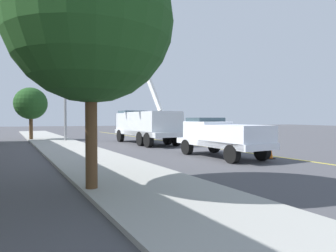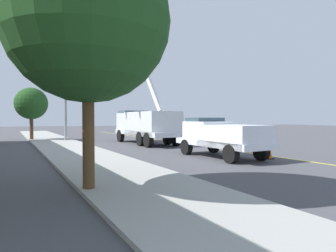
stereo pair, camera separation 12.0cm
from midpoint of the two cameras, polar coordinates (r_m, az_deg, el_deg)
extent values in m
plane|color=#47474C|center=(22.38, 4.62, -3.69)|extent=(120.00, 120.00, 0.00)
cube|color=#9E9E99|center=(18.96, -18.36, -4.51)|extent=(59.52, 15.44, 0.12)
cube|color=yellow|center=(22.38, 4.62, -3.68)|extent=(49.04, 10.08, 0.01)
cube|color=silver|center=(23.31, -4.41, -1.26)|extent=(8.53, 4.08, 0.36)
cube|color=silver|center=(25.70, -6.86, 0.70)|extent=(3.04, 2.82, 1.60)
cube|color=#384C56|center=(25.88, -7.03, 2.26)|extent=(2.18, 2.42, 0.64)
cube|color=silver|center=(22.40, -3.36, 0.47)|extent=(5.64, 3.49, 1.80)
cube|color=white|center=(21.70, -3.12, 6.97)|extent=(1.66, 1.17, 3.16)
cube|color=white|center=(23.49, -7.08, 10.96)|extent=(2.64, 1.78, 0.84)
cube|color=white|center=(24.58, -9.39, 10.84)|extent=(0.90, 0.90, 0.90)
cube|color=yellow|center=(24.69, -9.39, 12.21)|extent=(0.36, 0.24, 0.60)
cylinder|color=black|center=(25.56, -9.40, -1.89)|extent=(1.09, 0.54, 1.04)
cylinder|color=black|center=(26.41, -4.80, -1.77)|extent=(1.09, 0.54, 1.04)
cylinder|color=black|center=(21.53, -5.48, -2.51)|extent=(1.09, 0.54, 1.04)
cylinder|color=black|center=(22.53, -0.23, -2.32)|extent=(1.09, 0.54, 1.04)
cylinder|color=black|center=(20.34, -3.99, -2.74)|extent=(1.09, 0.54, 1.04)
cylinder|color=black|center=(21.39, 1.47, -2.53)|extent=(1.09, 0.54, 1.04)
cube|color=white|center=(15.41, 10.23, -3.25)|extent=(5.91, 3.17, 0.30)
cube|color=white|center=(16.34, 7.50, -1.04)|extent=(2.36, 2.29, 1.10)
cube|color=#384C56|center=(16.49, 7.09, 0.65)|extent=(1.67, 2.00, 0.56)
cube|color=white|center=(14.62, 12.75, -1.95)|extent=(3.71, 2.73, 1.10)
cylinder|color=black|center=(16.37, 3.53, -4.11)|extent=(0.88, 0.46, 0.84)
cylinder|color=black|center=(17.46, 8.77, -3.78)|extent=(0.88, 0.46, 0.84)
cylinder|color=black|center=(13.43, 12.12, -5.37)|extent=(0.88, 0.46, 0.84)
cylinder|color=black|center=(14.74, 17.67, -4.80)|extent=(0.88, 0.46, 0.84)
cube|color=navy|center=(32.99, -1.95, -0.64)|extent=(5.08, 2.81, 0.70)
cube|color=#384C56|center=(33.11, -2.07, 0.40)|extent=(3.72, 2.32, 0.60)
cylinder|color=black|center=(31.99, 0.75, -1.52)|extent=(0.71, 0.37, 0.68)
cylinder|color=black|center=(31.17, -1.97, -1.60)|extent=(0.71, 0.37, 0.68)
cylinder|color=black|center=(34.85, -1.92, -1.27)|extent=(0.71, 0.37, 0.68)
cylinder|color=black|center=(34.11, -4.48, -1.34)|extent=(0.71, 0.37, 0.68)
cube|color=black|center=(15.51, 19.01, -5.99)|extent=(0.40, 0.40, 0.04)
cone|color=orange|center=(15.46, 19.02, -4.45)|extent=(0.32, 0.32, 0.80)
cylinder|color=white|center=(15.45, 19.02, -4.15)|extent=(0.20, 0.20, 0.08)
cube|color=black|center=(28.05, -5.10, -2.60)|extent=(0.40, 0.40, 0.04)
cone|color=orange|center=(28.03, -5.11, -1.81)|extent=(0.32, 0.32, 0.74)
cylinder|color=white|center=(28.02, -5.11, -1.66)|extent=(0.20, 0.20, 0.08)
cylinder|color=gray|center=(27.02, -19.55, 5.81)|extent=(0.22, 0.22, 8.19)
cube|color=gray|center=(24.14, -18.20, 14.28)|extent=(6.83, 1.53, 0.16)
cube|color=gold|center=(24.69, -18.50, 12.69)|extent=(0.23, 0.57, 1.00)
cube|color=black|center=(24.71, -18.27, 12.68)|extent=(0.26, 0.35, 0.84)
cube|color=gold|center=(22.03, -17.13, 14.08)|extent=(0.23, 0.57, 1.00)
cube|color=black|center=(22.05, -16.87, 14.07)|extent=(0.26, 0.35, 0.84)
cylinder|color=brown|center=(8.21, -15.14, -1.81)|extent=(0.32, 0.32, 3.10)
sphere|color=#1E471C|center=(8.61, -15.28, 19.37)|extent=(4.48, 4.48, 4.48)
cylinder|color=brown|center=(29.39, -25.27, -0.28)|extent=(0.32, 0.32, 2.37)
sphere|color=#1E471C|center=(29.41, -25.31, 4.01)|extent=(2.89, 2.89, 2.89)
camera|label=1|loc=(0.06, -90.14, 0.00)|focal=31.25mm
camera|label=2|loc=(0.06, 89.86, 0.00)|focal=31.25mm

